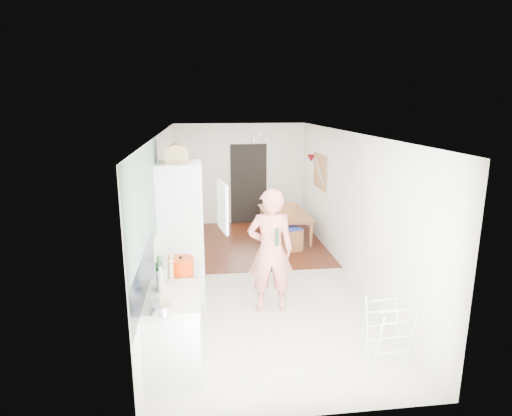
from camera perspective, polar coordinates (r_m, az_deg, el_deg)
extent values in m
cube|color=beige|center=(7.64, 0.36, -9.11)|extent=(3.20, 7.00, 0.01)
cube|color=#5E2C16|center=(9.36, -1.11, -4.68)|extent=(3.20, 3.30, 0.01)
cube|color=slate|center=(5.15, -14.43, 0.71)|extent=(0.02, 3.00, 1.30)
cube|color=black|center=(4.84, -14.67, -8.87)|extent=(0.02, 1.90, 0.50)
cube|color=black|center=(10.70, -0.99, 3.18)|extent=(0.90, 0.04, 2.00)
cube|color=white|center=(5.12, -10.87, -16.28)|extent=(0.60, 0.90, 0.86)
cube|color=beige|center=(4.91, -11.12, -11.63)|extent=(0.62, 0.92, 0.06)
cube|color=white|center=(5.78, -10.41, -12.48)|extent=(0.60, 0.60, 0.88)
cube|color=#B5B5B7|center=(5.59, -10.62, -8.24)|extent=(0.60, 0.60, 0.04)
cube|color=white|center=(6.49, -9.92, -3.43)|extent=(0.66, 0.66, 2.15)
cube|color=white|center=(6.07, -4.48, 0.18)|extent=(0.14, 0.56, 0.70)
cube|color=white|center=(6.36, -7.31, 0.73)|extent=(0.02, 0.52, 0.66)
cube|color=#D8B977|center=(9.33, 8.54, 4.88)|extent=(0.03, 0.90, 0.70)
cube|color=#A9603B|center=(9.33, 8.45, 4.88)|extent=(0.00, 0.94, 0.74)
cone|color=maroon|center=(9.92, 7.35, 6.61)|extent=(0.18, 0.18, 0.16)
imported|color=#E37C6D|center=(6.13, 1.96, -4.24)|extent=(0.82, 0.57, 2.16)
imported|color=#A9603B|center=(9.70, 4.01, -2.51)|extent=(0.86, 1.47, 0.51)
cube|color=slate|center=(8.87, 2.44, -2.16)|extent=(0.46, 0.46, 0.17)
cylinder|color=red|center=(5.45, -9.97, -7.51)|extent=(0.37, 0.37, 0.19)
cylinder|color=#B5B5B7|center=(4.50, -12.48, -13.05)|extent=(0.23, 0.23, 0.10)
cylinder|color=#1E4420|center=(5.97, 2.83, -3.91)|extent=(0.05, 0.05, 0.25)
cylinder|color=#1E4420|center=(5.07, -12.56, -8.72)|extent=(0.08, 0.08, 0.29)
cylinder|color=#1E4420|center=(5.03, -12.77, -8.76)|extent=(0.07, 0.07, 0.31)
cylinder|color=silver|center=(4.96, -12.55, -9.62)|extent=(0.10, 0.10, 0.23)
cylinder|color=tan|center=(5.34, -11.21, -7.83)|extent=(0.07, 0.07, 0.22)
cylinder|color=tan|center=(5.28, -11.33, -8.26)|extent=(0.06, 0.06, 0.20)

